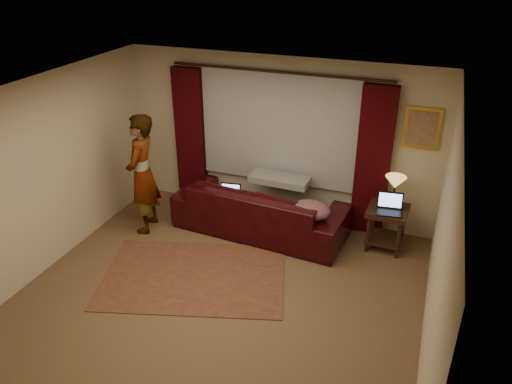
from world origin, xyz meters
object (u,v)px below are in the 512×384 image
tiffany_lamp (394,192)px  end_table (386,228)px  person (142,174)px  sofa (261,200)px  laptop_table (390,205)px  laptop_sofa (229,194)px

tiffany_lamp → end_table: bearing=-113.6°
end_table → person: size_ratio=0.35×
person → sofa: bearing=96.1°
laptop_table → person: bearing=-177.3°
laptop_table → sofa: bearing=174.8°
tiffany_lamp → person: 3.72m
sofa → person: size_ratio=1.41×
sofa → laptop_sofa: 0.50m
tiffany_lamp → laptop_sofa: bearing=-169.0°
sofa → person: bearing=22.7°
laptop_sofa → sofa: bearing=13.3°
end_table → tiffany_lamp: 0.57m
laptop_sofa → tiffany_lamp: bearing=1.8°
sofa → laptop_sofa: sofa is taller
person → tiffany_lamp: bearing=90.9°
tiffany_lamp → person: size_ratio=0.25×
sofa → laptop_table: sofa is taller
end_table → laptop_table: (0.03, -0.12, 0.46)m
laptop_sofa → laptop_table: 2.37m
sofa → end_table: bearing=-169.8°
end_table → laptop_table: bearing=-78.0°
tiffany_lamp → laptop_table: 0.24m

